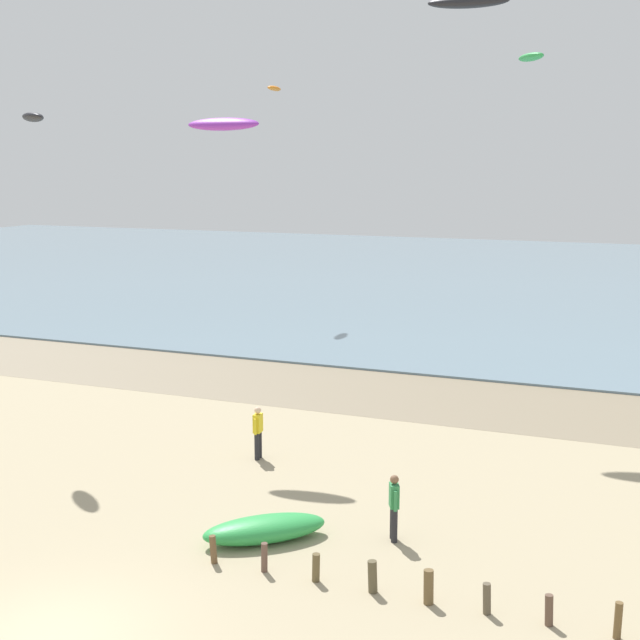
# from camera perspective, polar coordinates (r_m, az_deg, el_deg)

# --- Properties ---
(ground_plane) EXTENTS (160.00, 160.00, 0.00)m
(ground_plane) POSITION_cam_1_polar(r_m,az_deg,el_deg) (18.87, -17.39, -19.62)
(ground_plane) COLOR tan
(wet_sand_strip) EXTENTS (120.00, 6.95, 0.01)m
(wet_sand_strip) POSITION_cam_1_polar(r_m,az_deg,el_deg) (35.56, 3.53, -4.81)
(wet_sand_strip) COLOR #84755B
(wet_sand_strip) RESTS_ON ground
(sea) EXTENTS (160.00, 70.00, 0.10)m
(sea) POSITION_cam_1_polar(r_m,az_deg,el_deg) (72.49, 13.16, 2.74)
(sea) COLOR slate
(sea) RESTS_ON ground
(groyne_near) EXTENTS (14.31, 0.33, 0.86)m
(groyne_near) POSITION_cam_1_polar(r_m,az_deg,el_deg) (19.00, 13.70, -17.97)
(groyne_near) COLOR brown
(groyne_near) RESTS_ON ground
(person_nearest_camera) EXTENTS (0.35, 0.52, 1.71)m
(person_nearest_camera) POSITION_cam_1_polar(r_m,az_deg,el_deg) (21.86, 4.94, -12.19)
(person_nearest_camera) COLOR #232328
(person_nearest_camera) RESTS_ON ground
(person_by_waterline) EXTENTS (0.25, 0.57, 1.71)m
(person_by_waterline) POSITION_cam_1_polar(r_m,az_deg,el_deg) (27.53, -4.15, -7.37)
(person_by_waterline) COLOR #232328
(person_by_waterline) RESTS_ON ground
(grounded_kite) EXTENTS (3.12, 2.89, 0.63)m
(grounded_kite) POSITION_cam_1_polar(r_m,az_deg,el_deg) (22.03, -3.70, -13.70)
(grounded_kite) COLOR green
(grounded_kite) RESTS_ON ground
(kite_aloft_0) EXTENTS (0.79, 1.89, 0.34)m
(kite_aloft_0) POSITION_cam_1_polar(r_m,az_deg,el_deg) (54.55, -3.07, 15.13)
(kite_aloft_0) COLOR orange
(kite_aloft_1) EXTENTS (1.74, 2.06, 0.39)m
(kite_aloft_1) POSITION_cam_1_polar(r_m,az_deg,el_deg) (40.55, 13.86, 16.62)
(kite_aloft_1) COLOR green
(kite_aloft_2) EXTENTS (2.65, 1.14, 0.61)m
(kite_aloft_2) POSITION_cam_1_polar(r_m,az_deg,el_deg) (29.98, -6.45, 12.82)
(kite_aloft_2) COLOR purple
(kite_aloft_3) EXTENTS (3.21, 1.42, 0.72)m
(kite_aloft_3) POSITION_cam_1_polar(r_m,az_deg,el_deg) (35.19, 9.84, 20.14)
(kite_aloft_3) COLOR black
(kite_aloft_5) EXTENTS (1.83, 1.61, 0.41)m
(kite_aloft_5) POSITION_cam_1_polar(r_m,az_deg,el_deg) (31.17, -18.56, 12.67)
(kite_aloft_5) COLOR black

